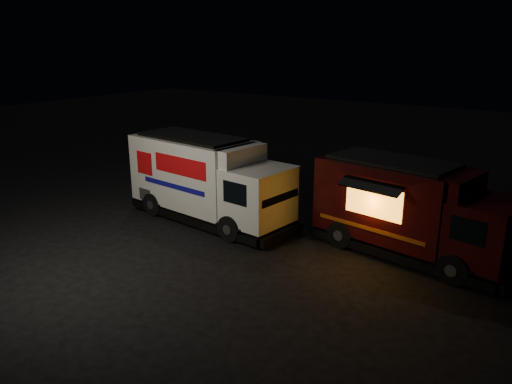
# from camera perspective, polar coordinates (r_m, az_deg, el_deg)

# --- Properties ---
(ground) EXTENTS (80.00, 80.00, 0.00)m
(ground) POSITION_cam_1_polar(r_m,az_deg,el_deg) (15.50, -5.84, -6.76)
(ground) COLOR black
(ground) RESTS_ON ground
(white_truck) EXTENTS (6.80, 2.93, 2.99)m
(white_truck) POSITION_cam_1_polar(r_m,az_deg,el_deg) (17.64, -5.24, 1.36)
(white_truck) COLOR white
(white_truck) RESTS_ON ground
(red_truck) EXTENTS (6.37, 3.22, 2.83)m
(red_truck) POSITION_cam_1_polar(r_m,az_deg,el_deg) (15.40, 17.59, -2.01)
(red_truck) COLOR #34090A
(red_truck) RESTS_ON ground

